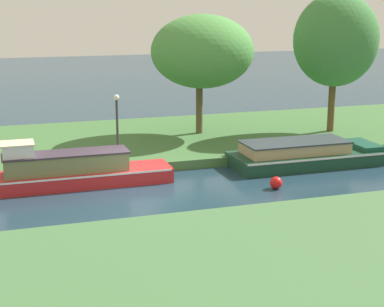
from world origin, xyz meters
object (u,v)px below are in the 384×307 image
Objects in this scene: willow_tree_left at (202,52)px; lamp_post at (117,118)px; red_barge at (62,172)px; willow_tree_centre at (336,40)px; forest_narrowboat at (305,154)px; channel_buoy at (276,183)px.

lamp_post is at bearing -145.81° from willow_tree_left.
willow_tree_left is 2.18× the size of lamp_post.
lamp_post is at bearing 39.99° from red_barge.
willow_tree_centre is (13.97, 4.22, 4.41)m from red_barge.
lamp_post is (-11.41, -2.07, -2.87)m from willow_tree_centre.
channel_buoy is at bearing -134.01° from forest_narrowboat.
willow_tree_centre reaches higher than lamp_post.
lamp_post reaches higher than red_barge.
willow_tree_centre is 2.56× the size of lamp_post.
willow_tree_centre is at bearing 47.35° from channel_buoy.
lamp_post reaches higher than forest_narrowboat.
willow_tree_left is at bearing 91.02° from channel_buoy.
willow_tree_centre is 11.94m from lamp_post.
red_barge is 17.77× the size of channel_buoy.
willow_tree_left reaches higher than channel_buoy.
willow_tree_left is at bearing 34.19° from lamp_post.
lamp_post is (-7.64, 2.15, 1.64)m from forest_narrowboat.
forest_narrowboat is at bearing 0.00° from red_barge.
red_barge is at bearing -143.70° from willow_tree_left.
willow_tree_centre reaches higher than channel_buoy.
forest_narrowboat is 3.79m from channel_buoy.
forest_narrowboat is (10.21, 0.00, -0.09)m from red_barge.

